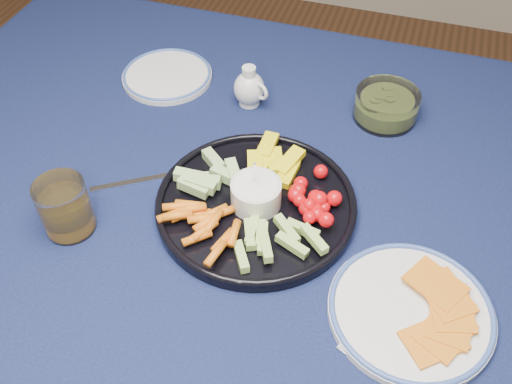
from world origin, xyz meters
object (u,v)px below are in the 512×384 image
(dining_table, at_px, (308,233))
(cheese_plate, at_px, (411,310))
(crudite_platter, at_px, (255,201))
(pickle_bowl, at_px, (386,107))
(side_plate_extra, at_px, (167,75))
(creamer_pitcher, at_px, (250,88))
(juice_tumbler, at_px, (66,210))

(dining_table, height_order, cheese_plate, cheese_plate)
(crudite_platter, distance_m, pickle_bowl, 0.35)
(crudite_platter, bearing_deg, cheese_plate, -24.34)
(dining_table, xyz_separation_m, cheese_plate, (0.19, -0.17, 0.10))
(crudite_platter, distance_m, side_plate_extra, 0.41)
(dining_table, distance_m, crudite_platter, 0.15)
(dining_table, distance_m, creamer_pitcher, 0.31)
(crudite_platter, xyz_separation_m, side_plate_extra, (-0.29, 0.29, -0.01))
(juice_tumbler, bearing_deg, pickle_bowl, 44.60)
(pickle_bowl, relative_size, cheese_plate, 0.52)
(dining_table, relative_size, creamer_pitcher, 19.52)
(dining_table, height_order, creamer_pitcher, creamer_pitcher)
(pickle_bowl, distance_m, juice_tumbler, 0.62)
(crudite_platter, xyz_separation_m, juice_tumbler, (-0.27, -0.13, 0.02))
(cheese_plate, bearing_deg, pickle_bowl, 103.87)
(juice_tumbler, bearing_deg, crudite_platter, 25.29)
(dining_table, height_order, crudite_platter, crudite_platter)
(dining_table, bearing_deg, pickle_bowl, 72.42)
(side_plate_extra, bearing_deg, pickle_bowl, 1.71)
(crudite_platter, height_order, side_plate_extra, crudite_platter)
(dining_table, distance_m, cheese_plate, 0.27)
(creamer_pitcher, xyz_separation_m, juice_tumbler, (-0.18, -0.40, 0.00))
(pickle_bowl, height_order, cheese_plate, pickle_bowl)
(dining_table, xyz_separation_m, crudite_platter, (-0.09, -0.05, 0.11))
(dining_table, relative_size, cheese_plate, 7.03)
(crudite_platter, distance_m, juice_tumbler, 0.30)
(creamer_pitcher, height_order, side_plate_extra, creamer_pitcher)
(crudite_platter, relative_size, pickle_bowl, 2.71)
(dining_table, bearing_deg, creamer_pitcher, 129.79)
(cheese_plate, height_order, juice_tumbler, juice_tumbler)
(cheese_plate, distance_m, side_plate_extra, 0.70)
(juice_tumbler, bearing_deg, side_plate_extra, 92.21)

